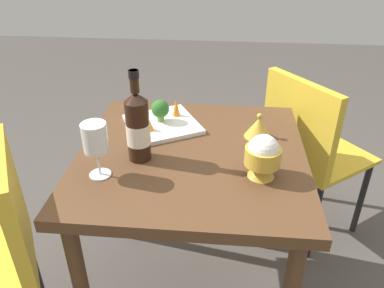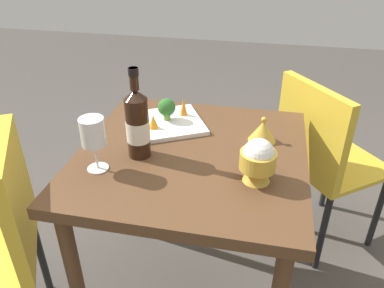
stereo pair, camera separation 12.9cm
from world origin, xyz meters
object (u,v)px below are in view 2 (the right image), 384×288
wine_glass (93,133)px  carrot_garnish_right (184,107)px  wine_bottle (137,123)px  carrot_garnish_left (153,122)px  chair_by_wall (0,229)px  broccoli_floret (167,108)px  rice_bowl_lid (263,131)px  chair_near_window (320,151)px  serving_plate (169,123)px  rice_bowl (258,160)px

wine_glass → carrot_garnish_right: wine_glass is taller
wine_bottle → carrot_garnish_left: (0.17, 0.00, -0.08)m
chair_by_wall → broccoli_floret: 0.71m
chair_by_wall → wine_bottle: 0.58m
chair_by_wall → rice_bowl_lid: size_ratio=8.50×
chair_near_window → carrot_garnish_left: 0.78m
wine_glass → rice_bowl_lid: 0.59m
chair_near_window → carrot_garnish_right: chair_near_window is taller
wine_glass → carrot_garnish_left: bearing=-20.6°
serving_plate → broccoli_floret: (0.01, 0.01, 0.06)m
serving_plate → wine_bottle: bearing=170.4°
chair_near_window → wine_bottle: bearing=-89.8°
chair_near_window → carrot_garnish_right: 0.66m
chair_by_wall → rice_bowl: (0.16, -0.82, 0.28)m
rice_bowl → broccoli_floret: bearing=49.6°
wine_bottle → broccoli_floret: wine_bottle is taller
chair_by_wall → broccoli_floret: size_ratio=9.91×
wine_bottle → rice_bowl_lid: bearing=-65.3°
wine_bottle → broccoli_floret: size_ratio=3.56×
wine_glass → rice_bowl_lid: (0.29, -0.50, -0.09)m
chair_by_wall → serving_plate: (0.46, -0.47, 0.21)m
serving_plate → carrot_garnish_left: bearing=148.4°
rice_bowl → wine_bottle: bearing=80.4°
rice_bowl_lid → rice_bowl: bearing=178.9°
serving_plate → carrot_garnish_right: bearing=-34.7°
chair_by_wall → carrot_garnish_left: (0.40, -0.43, 0.25)m
wine_glass → rice_bowl: wine_glass is taller
wine_bottle → serving_plate: (0.23, -0.04, -0.11)m
rice_bowl → carrot_garnish_right: 0.48m
chair_by_wall → rice_bowl_lid: (0.41, -0.82, 0.24)m
rice_bowl_lid → carrot_garnish_right: bearing=70.3°
rice_bowl → broccoli_floret: (0.31, 0.36, -0.01)m
broccoli_floret → wine_bottle: bearing=172.9°
serving_plate → rice_bowl_lid: bearing=-97.5°
chair_near_window → rice_bowl_lid: 0.48m
chair_by_wall → wine_glass: size_ratio=4.75×
broccoli_floret → rice_bowl: bearing=-130.4°
rice_bowl_lid → chair_by_wall: bearing=116.7°
carrot_garnish_left → carrot_garnish_right: carrot_garnish_right is taller
chair_by_wall → rice_bowl: rice_bowl is taller
rice_bowl → serving_plate: 0.47m
rice_bowl → broccoli_floret: 0.48m
rice_bowl → wine_glass: bearing=94.7°
carrot_garnish_left → wine_glass: bearing=159.4°
broccoli_floret → carrot_garnish_left: size_ratio=1.68×
broccoli_floret → chair_by_wall: bearing=136.0°
rice_bowl → chair_near_window: bearing=-25.0°
chair_near_window → carrot_garnish_right: size_ratio=12.20×
wine_glass → rice_bowl_lid: size_ratio=1.79×
wine_glass → carrot_garnish_left: 0.30m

